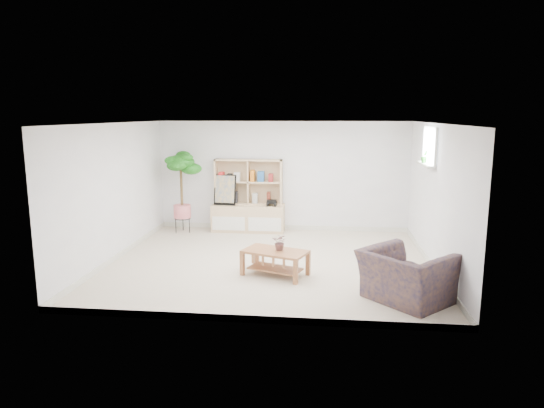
# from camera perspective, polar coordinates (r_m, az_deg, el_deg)

# --- Properties ---
(floor) EXTENTS (5.50, 5.00, 0.01)m
(floor) POSITION_cam_1_polar(r_m,az_deg,el_deg) (8.51, -0.22, -6.89)
(floor) COLOR beige
(floor) RESTS_ON ground
(ceiling) EXTENTS (5.50, 5.00, 0.01)m
(ceiling) POSITION_cam_1_polar(r_m,az_deg,el_deg) (8.12, -0.23, 9.49)
(ceiling) COLOR silver
(ceiling) RESTS_ON walls
(walls) EXTENTS (5.51, 5.01, 2.40)m
(walls) POSITION_cam_1_polar(r_m,az_deg,el_deg) (8.23, -0.22, 1.11)
(walls) COLOR white
(walls) RESTS_ON floor
(baseboard) EXTENTS (5.50, 5.00, 0.10)m
(baseboard) POSITION_cam_1_polar(r_m,az_deg,el_deg) (8.50, -0.22, -6.56)
(baseboard) COLOR silver
(baseboard) RESTS_ON floor
(window) EXTENTS (0.10, 0.98, 0.68)m
(window) POSITION_cam_1_polar(r_m,az_deg,el_deg) (8.88, 18.13, 6.48)
(window) COLOR #C4DDFF
(window) RESTS_ON walls
(window_sill) EXTENTS (0.14, 1.00, 0.04)m
(window_sill) POSITION_cam_1_polar(r_m,az_deg,el_deg) (8.90, 17.63, 4.44)
(window_sill) COLOR silver
(window_sill) RESTS_ON walls
(storage_unit) EXTENTS (1.58, 0.53, 1.58)m
(storage_unit) POSITION_cam_1_polar(r_m,az_deg,el_deg) (10.59, -2.83, 0.96)
(storage_unit) COLOR tan
(storage_unit) RESTS_ON floor
(poster) EXTENTS (0.49, 0.15, 0.66)m
(poster) POSITION_cam_1_polar(r_m,az_deg,el_deg) (10.58, -5.55, 1.66)
(poster) COLOR yellow
(poster) RESTS_ON storage_unit
(toy_truck) EXTENTS (0.30, 0.21, 0.15)m
(toy_truck) POSITION_cam_1_polar(r_m,az_deg,el_deg) (10.44, -0.03, 0.17)
(toy_truck) COLOR black
(toy_truck) RESTS_ON storage_unit
(coffee_table) EXTENTS (1.13, 0.87, 0.41)m
(coffee_table) POSITION_cam_1_polar(r_m,az_deg,el_deg) (7.81, 0.37, -6.93)
(coffee_table) COLOR #9D5C35
(coffee_table) RESTS_ON floor
(table_plant) EXTENTS (0.28, 0.25, 0.27)m
(table_plant) POSITION_cam_1_polar(r_m,az_deg,el_deg) (7.73, 0.97, -4.50)
(table_plant) COLOR #2E6E2A
(table_plant) RESTS_ON coffee_table
(floor_tree) EXTENTS (0.80, 0.80, 1.77)m
(floor_tree) POSITION_cam_1_polar(r_m,az_deg,el_deg) (10.65, -10.59, 1.36)
(floor_tree) COLOR #0C4B0C
(floor_tree) RESTS_ON floor
(armchair) EXTENTS (1.45, 1.45, 0.81)m
(armchair) POSITION_cam_1_polar(r_m,az_deg,el_deg) (6.95, 15.47, -7.83)
(armchair) COLOR #111940
(armchair) RESTS_ON floor
(sill_plant) EXTENTS (0.15, 0.14, 0.23)m
(sill_plant) POSITION_cam_1_polar(r_m,az_deg,el_deg) (9.02, 17.50, 5.38)
(sill_plant) COLOR #0C4B0C
(sill_plant) RESTS_ON window_sill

